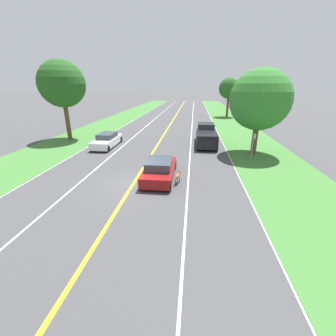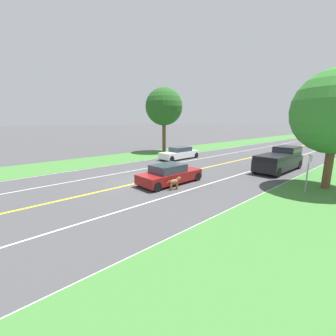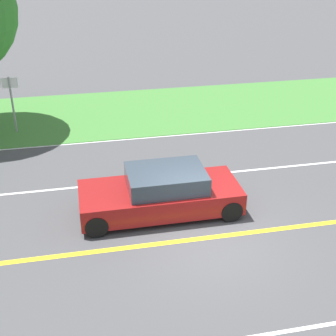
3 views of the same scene
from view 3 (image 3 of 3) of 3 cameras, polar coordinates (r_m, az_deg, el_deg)
ground_plane at (r=12.82m, az=4.80°, el=-8.49°), size 400.00×400.00×0.00m
centre_divider_line at (r=12.82m, az=4.80°, el=-8.47°), size 0.18×160.00×0.01m
lane_edge_line_right at (r=18.76m, az=-1.07°, el=3.87°), size 0.14×160.00×0.01m
lane_dash_same_dir at (r=15.68m, az=1.30°, el=-1.14°), size 0.10×160.00×0.01m
grass_verge_right at (r=21.51m, az=-2.56°, el=7.02°), size 6.00×160.00×0.03m
ego_car at (r=13.54m, az=-0.82°, el=-3.06°), size 1.93×4.62×1.35m
dog at (r=14.82m, az=0.99°, el=-0.66°), size 0.39×1.05×0.82m
street_sign at (r=19.65m, az=-18.53°, el=8.11°), size 0.11×0.64×2.31m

